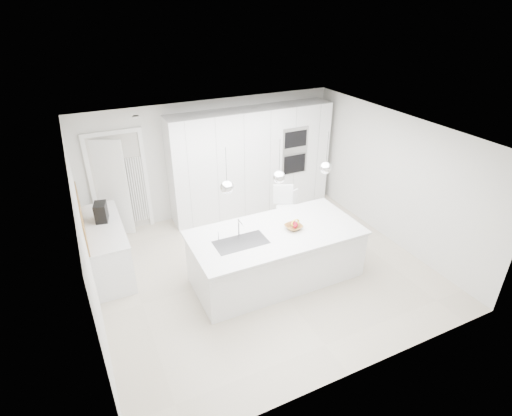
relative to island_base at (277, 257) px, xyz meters
name	(u,v)px	position (x,y,z in m)	size (l,w,h in m)	color
floor	(263,269)	(-0.10, 0.30, -0.43)	(5.50, 5.50, 0.00)	beige
wall_back	(212,158)	(-0.10, 2.80, 0.82)	(5.50, 5.50, 0.00)	silver
wall_left	(86,248)	(-2.85, 0.30, 0.82)	(5.00, 5.00, 0.00)	silver
ceiling	(265,134)	(-0.10, 0.30, 2.07)	(5.50, 5.50, 0.00)	white
tall_cabinets	(252,161)	(0.70, 2.50, 0.72)	(3.60, 0.60, 2.30)	white
oven_stack	(295,151)	(1.60, 2.19, 0.92)	(0.62, 0.04, 1.05)	#A5A5A8
doorway_frame	(120,185)	(-2.05, 2.77, 0.59)	(1.11, 0.08, 2.13)	white
hallway_door	(107,189)	(-2.30, 2.72, 0.57)	(0.82, 0.04, 2.00)	white
radiator	(138,190)	(-1.73, 2.76, 0.42)	(0.32, 0.04, 1.40)	white
left_base_cabinets	(108,248)	(-2.55, 1.50, 0.00)	(0.60, 1.80, 0.86)	white
left_worktop	(103,226)	(-2.55, 1.50, 0.45)	(0.62, 1.82, 0.04)	white
oak_backsplash	(82,216)	(-2.84, 1.50, 0.72)	(0.02, 1.80, 0.50)	#9F6F31
island_base	(277,257)	(0.00, 0.00, 0.00)	(2.80, 1.20, 0.86)	white
island_worktop	(276,233)	(0.00, 0.05, 0.45)	(2.84, 1.40, 0.04)	white
island_sink	(241,247)	(-0.65, 0.00, 0.39)	(0.84, 0.44, 0.18)	#3F3F42
island_tap	(239,228)	(-0.60, 0.20, 0.62)	(0.02, 0.02, 0.30)	white
pendant_left	(227,187)	(-0.85, 0.00, 1.47)	(0.20, 0.20, 0.20)	white
pendant_mid	(279,177)	(0.00, 0.00, 1.47)	(0.20, 0.20, 0.20)	white
pendant_right	(326,168)	(0.85, 0.00, 1.47)	(0.20, 0.20, 0.20)	white
fruit_bowl	(294,227)	(0.31, 0.00, 0.50)	(0.28, 0.28, 0.07)	#9F6F31
espresso_machine	(101,212)	(-2.53, 1.68, 0.63)	(0.19, 0.30, 0.32)	black
bar_stool_left	(286,216)	(0.68, 0.89, 0.16)	(0.39, 0.55, 1.19)	white
bar_stool_right	(295,217)	(0.90, 0.94, 0.07)	(0.33, 0.46, 1.01)	white
apple_a	(293,223)	(0.33, 0.07, 0.54)	(0.09, 0.09, 0.09)	#A40A1E
apple_b	(295,226)	(0.31, -0.03, 0.54)	(0.08, 0.08, 0.08)	#A40A1E
apple_c	(296,224)	(0.35, 0.01, 0.54)	(0.08, 0.08, 0.08)	#A40A1E
banana_bunch	(295,223)	(0.33, 0.00, 0.58)	(0.21, 0.21, 0.03)	gold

